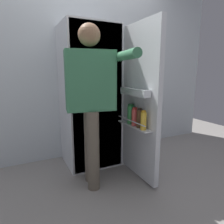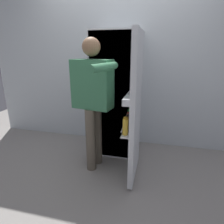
% 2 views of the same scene
% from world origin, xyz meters
% --- Properties ---
extents(ground_plane, '(6.43, 6.43, 0.00)m').
position_xyz_m(ground_plane, '(0.00, 0.00, 0.00)').
color(ground_plane, gray).
extents(kitchen_wall, '(4.40, 0.10, 2.64)m').
position_xyz_m(kitchen_wall, '(0.00, 0.89, 1.32)').
color(kitchen_wall, silver).
rests_on(kitchen_wall, ground_plane).
extents(refrigerator, '(0.69, 1.22, 1.70)m').
position_xyz_m(refrigerator, '(0.03, 0.49, 0.85)').
color(refrigerator, silver).
rests_on(refrigerator, ground_plane).
extents(person, '(0.55, 0.81, 1.60)m').
position_xyz_m(person, '(-0.17, 0.01, 0.96)').
color(person, '#665B4C').
rests_on(person, ground_plane).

